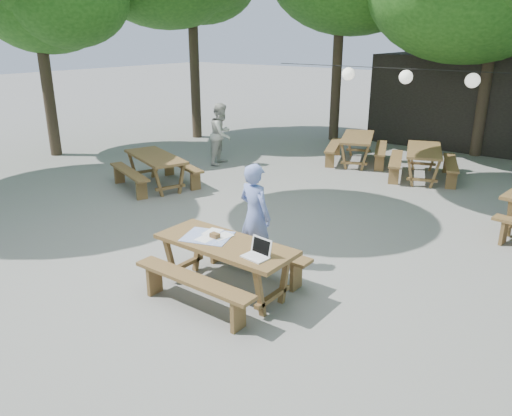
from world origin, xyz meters
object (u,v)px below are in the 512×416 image
object	(u,v)px
woman	(255,216)
main_picnic_table	(226,266)
picnic_table_nw	(156,171)
second_person	(222,134)

from	to	relation	value
woman	main_picnic_table	bearing A→B (deg)	109.87
picnic_table_nw	second_person	distance (m)	2.62
main_picnic_table	picnic_table_nw	distance (m)	5.44
second_person	picnic_table_nw	bearing A→B (deg)	169.32
second_person	woman	bearing A→B (deg)	-149.26
main_picnic_table	woman	distance (m)	1.05
main_picnic_table	second_person	xyz separation A→B (m)	(-4.79, 5.46, 0.45)
woman	second_person	bearing A→B (deg)	-36.60
woman	second_person	xyz separation A→B (m)	(-4.59, 4.53, 0.01)
main_picnic_table	second_person	distance (m)	7.27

